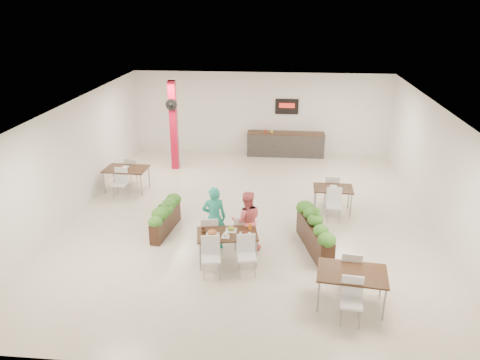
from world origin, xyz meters
name	(u,v)px	position (x,y,z in m)	size (l,w,h in m)	color
ground	(249,216)	(0.00, 0.00, 0.00)	(12.00, 12.00, 0.00)	beige
room_shell	(250,150)	(0.00, 0.00, 2.01)	(10.10, 12.10, 3.22)	white
red_column	(174,125)	(-3.00, 3.79, 1.64)	(0.40, 0.41, 3.20)	#AE0B28
service_counter	(285,144)	(1.00, 5.65, 0.49)	(3.00, 0.64, 2.20)	#282624
main_table	(227,238)	(-0.35, -2.51, 0.64)	(1.52, 1.81, 0.92)	black
diner_man	(214,218)	(-0.74, -1.85, 0.82)	(0.59, 0.39, 1.63)	teal
diner_woman	(247,221)	(0.06, -1.85, 0.77)	(0.75, 0.58, 1.54)	#F46C71
planter_left	(165,215)	(-2.16, -1.15, 0.49)	(0.57, 1.71, 0.89)	black
planter_right	(315,231)	(1.73, -1.74, 0.52)	(0.83, 2.08, 1.12)	black
side_table_a	(126,171)	(-4.10, 1.60, 0.64)	(1.38, 1.64, 0.92)	black
side_table_b	(333,192)	(2.37, 0.55, 0.62)	(1.14, 1.63, 0.92)	black
side_table_c	(352,277)	(2.34, -3.92, 0.64)	(1.47, 1.66, 0.92)	black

